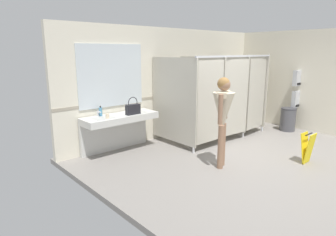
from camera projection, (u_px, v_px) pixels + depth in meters
name	position (u px, v px, depth m)	size (l,w,h in m)	color
ground_plane	(257.00, 160.00, 6.09)	(6.46, 5.59, 0.10)	gray
wall_back	(174.00, 83.00, 7.64)	(6.46, 0.12, 2.71)	beige
wall_side_right	(324.00, 82.00, 7.71)	(0.12, 5.59, 2.71)	beige
wall_back_tile_band	(176.00, 94.00, 7.66)	(6.46, 0.01, 0.06)	#9E937F
vanity_counter	(118.00, 124.00, 6.38)	(1.66, 0.56, 0.94)	silver
mirror_panel	(111.00, 76.00, 6.30)	(1.56, 0.02, 1.33)	silver
bathroom_stalls	(219.00, 95.00, 7.36)	(2.80, 1.46, 2.06)	#B2AD9E
paper_towel_dispenser_upper	(298.00, 78.00, 8.08)	(0.35, 0.13, 0.43)	#B7BABF
paper_towel_dispenser_lower	(296.00, 99.00, 8.20)	(0.34, 0.13, 0.46)	#B7BABF
trash_bin	(288.00, 119.00, 8.11)	(0.41, 0.41, 0.63)	#47474C
person_standing	(223.00, 111.00, 5.39)	(0.54, 0.54, 1.70)	#8C664C
handbag	(133.00, 109.00, 6.29)	(0.32, 0.12, 0.38)	black
soap_dispenser	(101.00, 112.00, 6.13)	(0.07, 0.07, 0.21)	teal
paper_cup	(107.00, 116.00, 5.91)	(0.07, 0.07, 0.10)	beige
wet_floor_sign	(307.00, 148.00, 5.74)	(0.28, 0.19, 0.61)	yellow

